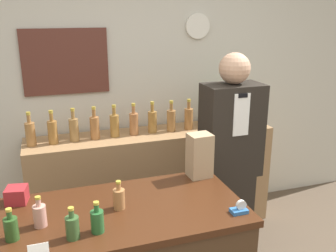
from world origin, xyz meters
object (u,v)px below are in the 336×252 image
at_px(tape_dispenser, 240,209).
at_px(potted_plant, 227,108).
at_px(shopkeeper, 230,166).
at_px(paper_bag, 200,155).

bearing_deg(tape_dispenser, potted_plant, 65.45).
height_order(shopkeeper, potted_plant, shopkeeper).
relative_size(shopkeeper, tape_dispenser, 19.11).
relative_size(shopkeeper, paper_bag, 5.91).
bearing_deg(shopkeeper, potted_plant, 65.12).
xyz_separation_m(shopkeeper, tape_dispenser, (-0.36, -0.79, 0.12)).
xyz_separation_m(potted_plant, tape_dispenser, (-0.68, -1.48, -0.14)).
height_order(potted_plant, tape_dispenser, potted_plant).
bearing_deg(potted_plant, tape_dispenser, -114.55).
distance_m(potted_plant, tape_dispenser, 1.64).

